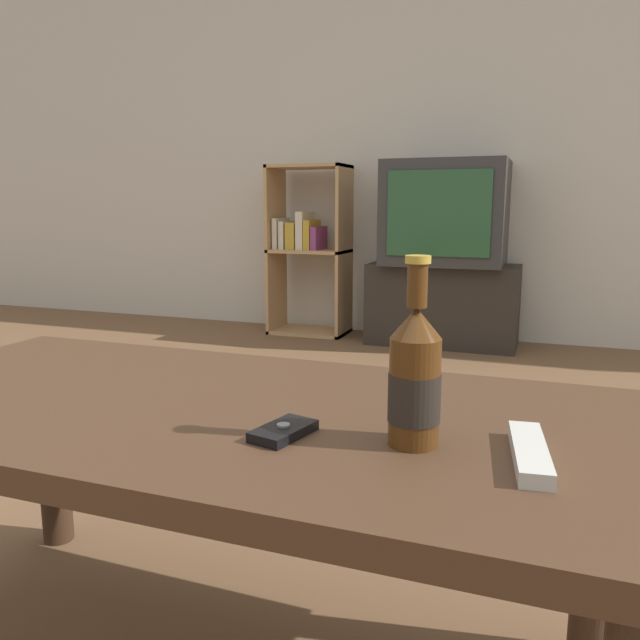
{
  "coord_description": "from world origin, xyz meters",
  "views": [
    {
      "loc": [
        0.49,
        -0.84,
        0.8
      ],
      "look_at": [
        0.09,
        0.23,
        0.59
      ],
      "focal_mm": 35.0,
      "sensor_mm": 36.0,
      "label": 1
    }
  ],
  "objects_px": {
    "beer_bottle": "(415,378)",
    "cell_phone": "(283,431)",
    "tv_stand": "(443,305)",
    "bookshelf": "(307,246)",
    "television": "(446,213)",
    "remote_control": "(530,453)"
  },
  "relations": [
    {
      "from": "beer_bottle",
      "to": "remote_control",
      "type": "xyz_separation_m",
      "value": [
        0.15,
        -0.0,
        -0.08
      ]
    },
    {
      "from": "television",
      "to": "beer_bottle",
      "type": "xyz_separation_m",
      "value": [
        0.42,
        -2.83,
        -0.18
      ]
    },
    {
      "from": "remote_control",
      "to": "tv_stand",
      "type": "bearing_deg",
      "value": 93.93
    },
    {
      "from": "cell_phone",
      "to": "remote_control",
      "type": "bearing_deg",
      "value": 18.62
    },
    {
      "from": "tv_stand",
      "to": "cell_phone",
      "type": "distance_m",
      "value": 2.89
    },
    {
      "from": "beer_bottle",
      "to": "cell_phone",
      "type": "distance_m",
      "value": 0.19
    },
    {
      "from": "tv_stand",
      "to": "television",
      "type": "distance_m",
      "value": 0.53
    },
    {
      "from": "tv_stand",
      "to": "remote_control",
      "type": "bearing_deg",
      "value": -78.8
    },
    {
      "from": "tv_stand",
      "to": "beer_bottle",
      "type": "bearing_deg",
      "value": -81.66
    },
    {
      "from": "bookshelf",
      "to": "remote_control",
      "type": "xyz_separation_m",
      "value": [
        1.43,
        -2.88,
        -0.06
      ]
    },
    {
      "from": "remote_control",
      "to": "cell_phone",
      "type": "bearing_deg",
      "value": 177.85
    },
    {
      "from": "tv_stand",
      "to": "bookshelf",
      "type": "distance_m",
      "value": 0.93
    },
    {
      "from": "tv_stand",
      "to": "television",
      "type": "relative_size",
      "value": 1.27
    },
    {
      "from": "television",
      "to": "remote_control",
      "type": "distance_m",
      "value": 2.9
    },
    {
      "from": "beer_bottle",
      "to": "cell_phone",
      "type": "xyz_separation_m",
      "value": [
        -0.17,
        -0.03,
        -0.08
      ]
    },
    {
      "from": "beer_bottle",
      "to": "bookshelf",
      "type": "bearing_deg",
      "value": 114.03
    },
    {
      "from": "television",
      "to": "bookshelf",
      "type": "bearing_deg",
      "value": 176.93
    },
    {
      "from": "bookshelf",
      "to": "beer_bottle",
      "type": "xyz_separation_m",
      "value": [
        1.28,
        -2.88,
        0.02
      ]
    },
    {
      "from": "beer_bottle",
      "to": "remote_control",
      "type": "height_order",
      "value": "beer_bottle"
    },
    {
      "from": "cell_phone",
      "to": "remote_control",
      "type": "height_order",
      "value": "remote_control"
    },
    {
      "from": "tv_stand",
      "to": "bookshelf",
      "type": "height_order",
      "value": "bookshelf"
    },
    {
      "from": "television",
      "to": "cell_phone",
      "type": "height_order",
      "value": "television"
    }
  ]
}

